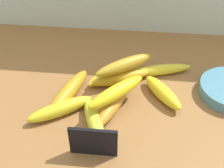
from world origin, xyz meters
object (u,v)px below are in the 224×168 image
Objects in this scene: banana_2 at (60,109)px; banana_8 at (124,65)px; banana_0 at (158,70)px; banana_9 at (116,92)px; banana_3 at (94,121)px; banana_7 at (120,78)px; banana_6 at (111,71)px; banana_5 at (163,92)px; banana_1 at (116,102)px; banana_4 at (68,92)px; chalkboard_sign at (93,143)px.

banana_8 reaches higher than banana_2.
banana_9 reaches higher than banana_0.
banana_3 is 9.42cm from banana_9.
banana_7 reaches higher than banana_0.
banana_8 reaches higher than banana_6.
banana_6 is 14.62cm from banana_9.
banana_5 is 0.79× the size of banana_8.
banana_0 is 19.61cm from banana_1.
banana_8 is (15.03, 9.43, 3.66)cm from banana_4.
banana_5 reaches higher than banana_3.
banana_7 is at bearing -44.39° from banana_6.
banana_8 is 12.04cm from banana_9.
banana_9 reaches higher than banana_7.
banana_1 and banana_5 have the same top height.
banana_5 is at bearing 18.47° from banana_2.
banana_5 is 0.83× the size of banana_9.
banana_2 is 6.25cm from banana_4.
banana_5 is at bearing -28.18° from banana_6.
banana_3 is at bearing -18.68° from banana_2.
banana_5 is at bearing 51.40° from chalkboard_sign.
banana_8 reaches higher than banana_7.
banana_5 is (26.98, 9.01, 0.12)cm from banana_2.
banana_6 is at bearing 101.70° from banana_1.
chalkboard_sign is 0.72× the size of banana_5.
banana_1 reaches higher than banana_7.
banana_5 is at bearing 23.06° from banana_9.
banana_6 is 0.95× the size of banana_8.
banana_0 is 11.84cm from banana_8.
banana_5 is (17.58, 12.19, 0.17)cm from banana_3.
banana_9 is (14.42, 3.67, 4.05)cm from banana_2.
banana_8 is (6.31, 18.81, 3.93)cm from banana_3.
banana_0 is 10.61cm from banana_5.
banana_0 is at bearing 24.69° from banana_7.
banana_3 is 0.88× the size of banana_6.
chalkboard_sign reaches higher than banana_1.
banana_3 is 21.39cm from banana_5.
banana_4 is 14.49cm from banana_9.
banana_0 is 28.20cm from banana_3.
banana_2 is at bearing -135.55° from banana_7.
banana_5 reaches higher than banana_2.
banana_4 reaches higher than banana_3.
banana_9 reaches higher than banana_2.
chalkboard_sign is 15.83cm from banana_9.
banana_6 reaches higher than banana_0.
chalkboard_sign is 20.39cm from banana_4.
chalkboard_sign reaches higher than banana_2.
banana_7 is at bearing 30.19° from banana_4.
banana_2 is 9.92cm from banana_3.
banana_2 and banana_3 have the same top height.
banana_4 is (-25.39, -13.37, 0.51)cm from banana_0.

